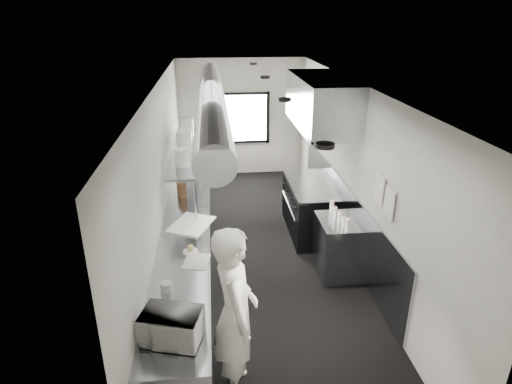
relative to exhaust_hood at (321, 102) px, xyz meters
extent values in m
cube|color=black|center=(-1.10, -0.70, -2.39)|extent=(3.00, 8.00, 0.01)
cube|color=#BDB9B4|center=(-1.10, -0.70, 0.41)|extent=(3.00, 8.00, 0.01)
cube|color=#BAB9B1|center=(-1.10, 3.30, -0.99)|extent=(3.00, 0.02, 2.80)
cube|color=#BAB9B1|center=(-1.10, -4.70, -0.99)|extent=(3.00, 0.02, 2.80)
cube|color=#BAB9B1|center=(-2.60, -0.70, -0.99)|extent=(0.02, 8.00, 2.80)
cube|color=#BAB9B1|center=(0.40, -0.70, -0.99)|extent=(0.02, 8.00, 2.80)
cube|color=#8D929A|center=(0.38, -0.40, -1.84)|extent=(0.03, 5.50, 1.10)
cylinder|color=#919399|center=(-1.80, -0.30, 0.16)|extent=(0.40, 6.40, 0.40)
cube|color=white|center=(-1.10, 3.26, -0.99)|extent=(1.20, 0.03, 1.10)
cube|color=black|center=(-1.10, 3.28, -0.42)|extent=(1.36, 0.03, 0.08)
cube|color=black|center=(-1.10, 3.28, -1.57)|extent=(1.36, 0.03, 0.08)
cube|color=black|center=(-1.74, 3.28, -0.99)|extent=(0.08, 0.03, 1.25)
cube|color=black|center=(-0.46, 3.28, -0.99)|extent=(0.08, 0.03, 1.25)
cube|color=#8D929A|center=(0.00, 0.00, 0.01)|extent=(0.80, 2.20, 0.80)
cube|color=#8D929A|center=(-0.38, 0.00, -0.38)|extent=(0.05, 2.20, 0.05)
cube|color=black|center=(-0.08, 0.00, -0.33)|extent=(0.50, 2.10, 0.28)
cube|color=#8D929A|center=(-2.25, -1.20, -1.94)|extent=(0.70, 6.00, 0.90)
cube|color=#8D929A|center=(-2.30, 0.30, -0.84)|extent=(0.45, 3.00, 0.04)
cylinder|color=#8D929A|center=(-2.10, -1.10, -1.17)|extent=(0.04, 0.04, 0.66)
cylinder|color=#8D929A|center=(-2.10, 0.30, -1.17)|extent=(0.04, 0.04, 0.66)
cylinder|color=#8D929A|center=(-2.10, 1.70, -1.17)|extent=(0.04, 0.04, 0.66)
cube|color=black|center=(-0.05, 0.00, -1.94)|extent=(0.85, 1.60, 0.90)
cube|color=#8D929A|center=(-0.05, 0.00, -1.47)|extent=(0.85, 1.60, 0.04)
cube|color=#8D929A|center=(-0.46, 0.00, -1.94)|extent=(0.03, 1.55, 0.80)
cylinder|color=#8D929A|center=(-0.49, 0.00, -1.84)|extent=(0.03, 1.30, 0.03)
cube|color=#8D929A|center=(0.05, -1.40, -1.94)|extent=(0.65, 0.80, 0.90)
cube|color=#8D929A|center=(-2.25, 2.50, -1.94)|extent=(0.70, 1.20, 0.90)
cube|color=silver|center=(0.37, -1.90, -0.79)|extent=(0.02, 0.28, 0.38)
cube|color=silver|center=(0.37, -2.25, -0.84)|extent=(0.02, 0.28, 0.38)
imported|color=silver|center=(-1.65, -3.47, -1.42)|extent=(0.53, 0.75, 1.93)
imported|color=silver|center=(-2.26, -3.71, -1.34)|extent=(0.59, 0.51, 0.31)
cylinder|color=#A0AC9F|center=(-2.45, -3.52, -1.44)|extent=(0.15, 0.15, 0.11)
cylinder|color=#A0AC9F|center=(-2.39, -2.89, -1.44)|extent=(0.17, 0.17, 0.10)
cube|color=silver|center=(-2.07, -2.34, -1.49)|extent=(0.36, 0.42, 0.01)
cylinder|color=silver|center=(-2.15, -2.09, -1.48)|extent=(0.25, 0.25, 0.02)
sphere|color=tan|center=(-2.15, -2.09, -1.43)|extent=(0.09, 0.09, 0.09)
cube|color=white|center=(-2.16, -1.31, -1.48)|extent=(0.74, 0.82, 0.02)
cube|color=#502F1C|center=(-2.36, -0.21, -1.37)|extent=(0.17, 0.25, 0.25)
cylinder|color=silver|center=(-2.28, -0.58, -0.69)|extent=(0.27, 0.27, 0.27)
cylinder|color=silver|center=(-2.29, 0.15, -0.65)|extent=(0.29, 0.29, 0.34)
cylinder|color=silver|center=(-2.28, 0.52, -0.67)|extent=(0.24, 0.24, 0.30)
cylinder|color=silver|center=(-2.27, 0.98, -0.63)|extent=(0.29, 0.29, 0.38)
cylinder|color=white|center=(0.04, -1.73, -1.39)|extent=(0.07, 0.07, 0.19)
cylinder|color=white|center=(0.02, -1.60, -1.41)|extent=(0.06, 0.06, 0.16)
cylinder|color=white|center=(0.01, -1.43, -1.41)|extent=(0.07, 0.07, 0.17)
cylinder|color=white|center=(-0.02, -1.29, -1.40)|extent=(0.06, 0.06, 0.18)
cylinder|color=white|center=(-0.02, -1.09, -1.39)|extent=(0.08, 0.08, 0.20)
camera|label=1|loc=(-1.81, -7.05, 1.39)|focal=30.55mm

